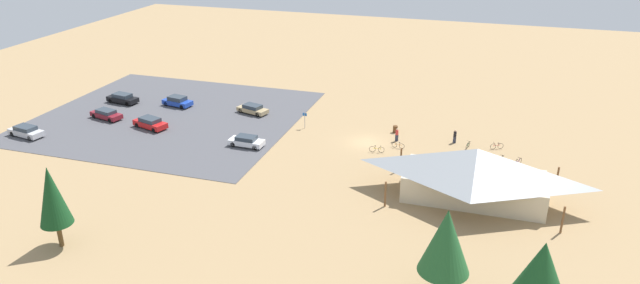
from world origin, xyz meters
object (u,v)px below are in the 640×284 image
(bicycle_green_yard_right, at_px, (468,145))
(car_silver_end_stall, at_px, (26,131))
(lot_sign, at_px, (305,118))
(car_tan_aisle_side, at_px, (253,109))
(pine_mideast, at_px, (446,241))
(pine_east, at_px, (542,269))
(car_black_mid_lot, at_px, (123,98))
(car_red_far_end, at_px, (150,123))
(bicycle_red_lone_west, at_px, (497,146))
(bicycle_yellow_yard_center, at_px, (377,149))
(pine_far_east, at_px, (52,196))
(bike_pavilion, at_px, (475,171))
(bicycle_black_lone_east, at_px, (501,160))
(bicycle_purple_back_row, at_px, (517,162))
(visitor_crossing_yard, at_px, (455,136))
(car_white_near_entry, at_px, (246,141))
(bicycle_white_trailside, at_px, (411,159))
(visitor_by_pavilion, at_px, (397,134))
(trash_bin, at_px, (395,129))
(bicycle_orange_by_bin, at_px, (398,145))
(car_blue_back_corner, at_px, (177,101))
(car_maroon_front_row, at_px, (106,114))

(bicycle_green_yard_right, height_order, car_silver_end_stall, car_silver_end_stall)
(lot_sign, height_order, car_tan_aisle_side, lot_sign)
(pine_mideast, relative_size, bicycle_green_yard_right, 4.78)
(pine_east, height_order, car_black_mid_lot, pine_east)
(car_red_far_end, bearing_deg, bicycle_red_lone_west, -171.39)
(pine_mideast, bearing_deg, bicycle_yellow_yard_center, -67.61)
(pine_east, bearing_deg, pine_far_east, 2.21)
(bike_pavilion, height_order, bicycle_black_lone_east, bike_pavilion)
(bicycle_purple_back_row, xyz_separation_m, car_black_mid_lot, (55.23, -5.08, 0.35))
(car_silver_end_stall, distance_m, visitor_crossing_yard, 53.62)
(pine_mideast, xyz_separation_m, bicycle_red_lone_west, (-3.16, -30.42, -4.68))
(pine_far_east, bearing_deg, visitor_crossing_yard, -132.16)
(bicycle_red_lone_west, bearing_deg, car_white_near_entry, 16.01)
(bicycle_black_lone_east, bearing_deg, bicycle_white_trailside, 15.45)
(bicycle_yellow_yard_center, relative_size, visitor_by_pavilion, 1.07)
(car_white_near_entry, height_order, visitor_crossing_yard, visitor_crossing_yard)
(bicycle_yellow_yard_center, distance_m, visitor_by_pavilion, 4.44)
(trash_bin, xyz_separation_m, bicycle_orange_by_bin, (-1.27, 4.88, -0.10))
(lot_sign, distance_m, car_white_near_entry, 9.23)
(bike_pavilion, height_order, visitor_by_pavilion, bike_pavilion)
(pine_east, height_order, bicycle_orange_by_bin, pine_east)
(bike_pavilion, height_order, bicycle_red_lone_west, bike_pavilion)
(pine_mideast, bearing_deg, bicycle_white_trailside, -75.61)
(pine_east, bearing_deg, visitor_crossing_yard, -75.28)
(lot_sign, distance_m, bicycle_white_trailside, 16.25)
(pine_east, relative_size, car_black_mid_lot, 1.42)
(bike_pavilion, height_order, trash_bin, bike_pavilion)
(bike_pavilion, relative_size, car_white_near_entry, 3.84)
(car_blue_back_corner, bearing_deg, bicycle_black_lone_east, 172.14)
(bicycle_green_yard_right, distance_m, car_silver_end_stall, 54.99)
(trash_bin, relative_size, visitor_by_pavilion, 0.54)
(bicycle_yellow_yard_center, distance_m, car_white_near_entry, 15.74)
(bicycle_green_yard_right, xyz_separation_m, car_maroon_front_row, (47.71, 4.67, 0.36))
(car_black_mid_lot, xyz_separation_m, visitor_crossing_yard, (-47.84, 0.52, 0.14))
(pine_east, xyz_separation_m, bicycle_yellow_yard_center, (16.89, -26.28, -4.43))
(bicycle_yellow_yard_center, height_order, visitor_by_pavilion, visitor_by_pavilion)
(trash_bin, height_order, visitor_by_pavilion, visitor_by_pavilion)
(bicycle_purple_back_row, bearing_deg, car_silver_end_stall, 9.27)
(pine_east, height_order, visitor_by_pavilion, pine_east)
(trash_bin, distance_m, car_tan_aisle_side, 20.31)
(lot_sign, height_order, bicycle_red_lone_west, lot_sign)
(pine_east, bearing_deg, bicycle_black_lone_east, -84.11)
(pine_far_east, xyz_separation_m, car_maroon_front_row, (15.70, -27.68, -4.17))
(trash_bin, relative_size, lot_sign, 0.41)
(car_red_far_end, bearing_deg, car_black_mid_lot, -38.48)
(car_silver_end_stall, bearing_deg, visitor_by_pavilion, -164.27)
(bicycle_yellow_yard_center, height_order, bicycle_purple_back_row, bicycle_purple_back_row)
(bicycle_white_trailside, relative_size, car_maroon_front_row, 0.30)
(car_blue_back_corner, height_order, car_red_far_end, car_blue_back_corner)
(bicycle_purple_back_row, distance_m, visitor_by_pavilion, 14.60)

